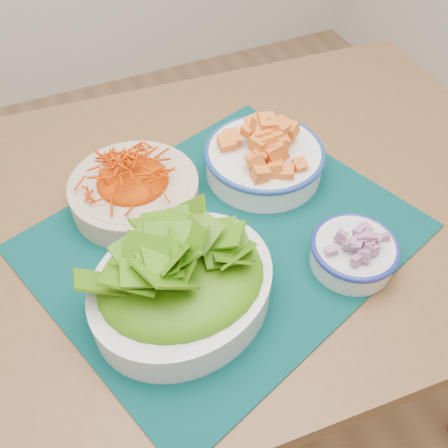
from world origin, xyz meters
name	(u,v)px	position (x,y,z in m)	size (l,w,h in m)	color
table	(218,240)	(0.28, 0.31, 0.66)	(1.31, 0.93, 0.75)	brown
placemat	(224,236)	(0.26, 0.24, 0.75)	(0.60, 0.49, 0.00)	#012627
carrot_bowl	(134,186)	(0.15, 0.38, 0.80)	(0.25, 0.25, 0.09)	beige
squash_bowl	(265,151)	(0.39, 0.35, 0.81)	(0.26, 0.26, 0.12)	white
lettuce_bowl	(181,278)	(0.15, 0.14, 0.82)	(0.35, 0.32, 0.13)	silver
onion_bowl	(354,249)	(0.42, 0.10, 0.79)	(0.17, 0.17, 0.07)	silver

